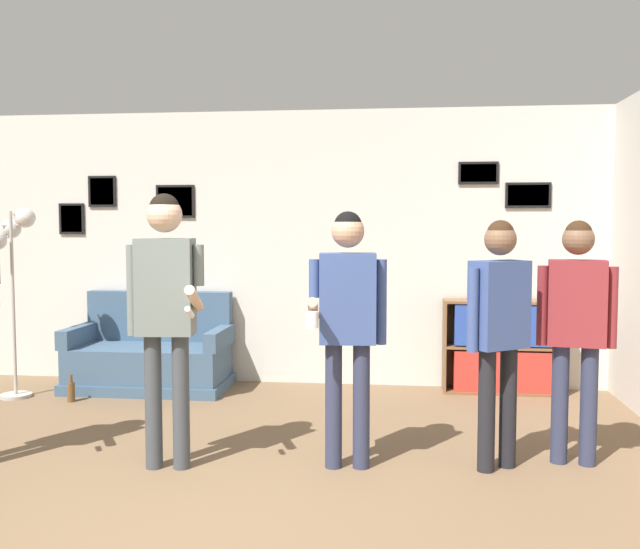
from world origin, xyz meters
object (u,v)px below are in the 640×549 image
at_px(bottle_on_floor, 71,391).
at_px(person_spectator_near_bookshelf, 499,319).
at_px(person_player_foreground_center, 165,299).
at_px(drinking_cup, 483,295).
at_px(person_spectator_far_right, 576,317).
at_px(person_watcher_holding_cup, 348,312).
at_px(floor_lamp, 12,253).
at_px(couch, 151,357).
at_px(bookshelf, 502,347).

bearing_deg(bottle_on_floor, person_spectator_near_bookshelf, -20.76).
relative_size(person_player_foreground_center, drinking_cup, 19.18).
xyz_separation_m(person_spectator_near_bookshelf, person_spectator_far_right, (0.52, 0.16, -0.00)).
xyz_separation_m(person_spectator_near_bookshelf, drinking_cup, (0.13, 2.16, -0.06)).
xyz_separation_m(person_watcher_holding_cup, person_spectator_near_bookshelf, (0.97, 0.09, -0.04)).
bearing_deg(person_watcher_holding_cup, person_spectator_far_right, 9.55).
xyz_separation_m(person_watcher_holding_cup, person_spectator_far_right, (1.48, 0.25, -0.04)).
xyz_separation_m(floor_lamp, person_spectator_far_right, (4.66, -1.29, -0.35)).
bearing_deg(person_spectator_near_bookshelf, floor_lamp, 160.69).
height_order(couch, bottle_on_floor, couch).
height_order(couch, floor_lamp, floor_lamp).
bearing_deg(drinking_cup, person_player_foreground_center, -133.37).
relative_size(person_spectator_far_right, bottle_on_floor, 6.55).
distance_m(couch, bookshelf, 3.36).
distance_m(person_spectator_far_right, drinking_cup, 2.04).
relative_size(couch, person_spectator_near_bookshelf, 0.94).
height_order(person_watcher_holding_cup, drinking_cup, person_watcher_holding_cup).
distance_m(couch, person_player_foreground_center, 2.51).
xyz_separation_m(person_spectator_far_right, bottle_on_floor, (-4.07, 1.19, -0.89)).
bearing_deg(person_spectator_far_right, floor_lamp, 164.49).
bearing_deg(person_player_foreground_center, drinking_cup, 46.63).
distance_m(person_player_foreground_center, drinking_cup, 3.29).
distance_m(person_player_foreground_center, person_spectator_near_bookshelf, 2.14).
xyz_separation_m(person_spectator_near_bookshelf, bottle_on_floor, (-3.56, 1.35, -0.89)).
relative_size(person_spectator_far_right, drinking_cup, 17.35).
bearing_deg(person_watcher_holding_cup, drinking_cup, 63.95).
height_order(couch, bookshelf, couch).
distance_m(couch, person_watcher_holding_cup, 3.01).
xyz_separation_m(person_player_foreground_center, bottle_on_floor, (-1.43, 1.58, -1.01)).
bearing_deg(couch, floor_lamp, -155.07).
height_order(person_watcher_holding_cup, person_spectator_near_bookshelf, person_watcher_holding_cup).
relative_size(person_player_foreground_center, person_watcher_holding_cup, 1.07).
height_order(floor_lamp, drinking_cup, floor_lamp).
height_order(person_spectator_near_bookshelf, person_spectator_far_right, person_spectator_near_bookshelf).
height_order(bookshelf, person_spectator_far_right, person_spectator_far_right).
bearing_deg(person_watcher_holding_cup, bookshelf, 60.27).
xyz_separation_m(couch, person_player_foreground_center, (0.91, -2.20, 0.81)).
height_order(person_spectator_far_right, drinking_cup, person_spectator_far_right).
bearing_deg(bookshelf, drinking_cup, 179.81).
distance_m(floor_lamp, person_watcher_holding_cup, 3.54).
height_order(person_player_foreground_center, person_watcher_holding_cup, person_player_foreground_center).
distance_m(bottle_on_floor, drinking_cup, 3.87).
bearing_deg(person_spectator_far_right, couch, 153.07).
bearing_deg(floor_lamp, bookshelf, 9.00).
height_order(floor_lamp, person_player_foreground_center, person_player_foreground_center).
bearing_deg(person_spectator_near_bookshelf, bottle_on_floor, 159.24).
xyz_separation_m(couch, floor_lamp, (-1.10, -0.51, 1.03)).
distance_m(bookshelf, person_spectator_near_bookshelf, 2.25).
xyz_separation_m(bookshelf, person_player_foreground_center, (-2.44, -2.39, 0.67)).
bearing_deg(couch, bottle_on_floor, -130.13).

